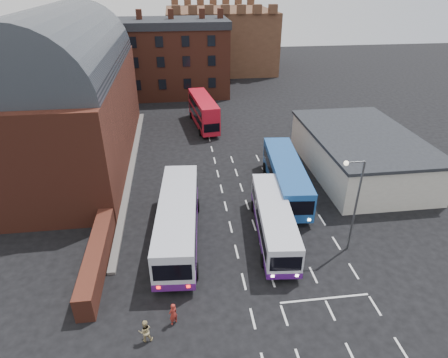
{
  "coord_description": "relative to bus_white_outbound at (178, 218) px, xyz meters",
  "views": [
    {
      "loc": [
        -3.81,
        -19.7,
        18.78
      ],
      "look_at": [
        0.0,
        10.0,
        2.2
      ],
      "focal_mm": 30.0,
      "sensor_mm": 36.0,
      "label": 1
    }
  ],
  "objects": [
    {
      "name": "bus_red_double",
      "position": [
        3.97,
        24.73,
        0.15
      ],
      "size": [
        3.55,
        10.36,
        4.06
      ],
      "rotation": [
        0.0,
        0.0,
        3.27
      ],
      "color": "red",
      "rests_on": "ground"
    },
    {
      "name": "bus_white_inbound",
      "position": [
        7.51,
        -0.69,
        -0.29
      ],
      "size": [
        3.48,
        10.87,
        2.91
      ],
      "rotation": [
        0.0,
        0.0,
        3.05
      ],
      "color": "silver",
      "rests_on": "ground"
    },
    {
      "name": "brick_terrace",
      "position": [
        -1.68,
        41.41,
        3.49
      ],
      "size": [
        22.0,
        10.0,
        11.0
      ],
      "primitive_type": "cube",
      "color": "brown",
      "rests_on": "ground"
    },
    {
      "name": "pedestrian_red",
      "position": [
        -0.53,
        -8.31,
        -1.21
      ],
      "size": [
        0.7,
        0.67,
        1.61
      ],
      "primitive_type": "imported",
      "rotation": [
        0.0,
        0.0,
        3.83
      ],
      "color": "maroon",
      "rests_on": "ground"
    },
    {
      "name": "cream_building",
      "position": [
        19.32,
        9.41,
        0.14
      ],
      "size": [
        10.4,
        16.4,
        4.25
      ],
      "color": "beige",
      "rests_on": "ground"
    },
    {
      "name": "railway_station",
      "position": [
        -11.18,
        16.41,
        5.62
      ],
      "size": [
        12.0,
        28.0,
        16.0
      ],
      "color": "#602B1E",
      "rests_on": "ground"
    },
    {
      "name": "castle_keep",
      "position": [
        10.32,
        61.41,
        3.99
      ],
      "size": [
        22.0,
        22.0,
        12.0
      ],
      "primitive_type": "cube",
      "color": "brown",
      "rests_on": "ground"
    },
    {
      "name": "bus_white_outbound",
      "position": [
        0.0,
        0.0,
        0.0
      ],
      "size": [
        3.88,
        12.67,
        3.41
      ],
      "rotation": [
        0.0,
        0.0,
        -0.08
      ],
      "color": "silver",
      "rests_on": "ground"
    },
    {
      "name": "ground",
      "position": [
        4.32,
        -4.59,
        -2.01
      ],
      "size": [
        180.0,
        180.0,
        0.0
      ],
      "primitive_type": "plane",
      "color": "black"
    },
    {
      "name": "street_lamp",
      "position": [
        12.65,
        -2.89,
        2.59
      ],
      "size": [
        1.56,
        0.34,
        7.63
      ],
      "rotation": [
        0.0,
        0.0,
        -0.02
      ],
      "color": "#494A4D",
      "rests_on": "ground"
    },
    {
      "name": "forecourt_wall",
      "position": [
        -5.88,
        -2.59,
        -1.11
      ],
      "size": [
        1.2,
        10.0,
        1.8
      ],
      "primitive_type": "cube",
      "color": "#602B1E",
      "rests_on": "ground"
    },
    {
      "name": "bus_blue",
      "position": [
        10.32,
        5.98,
        -0.09
      ],
      "size": [
        3.81,
        12.12,
        3.25
      ],
      "rotation": [
        0.0,
        0.0,
        3.05
      ],
      "color": "#1D4F98",
      "rests_on": "ground"
    },
    {
      "name": "pedestrian_beige",
      "position": [
        -2.13,
        -9.3,
        -1.24
      ],
      "size": [
        0.81,
        0.66,
        1.54
      ],
      "primitive_type": "imported",
      "rotation": [
        0.0,
        0.0,
        3.25
      ],
      "color": "tan",
      "rests_on": "ground"
    }
  ]
}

